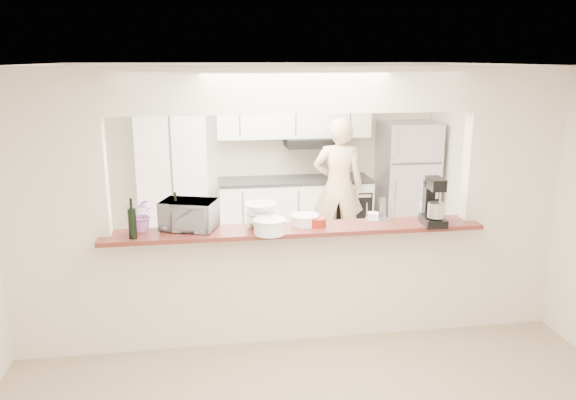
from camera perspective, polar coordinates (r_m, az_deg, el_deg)
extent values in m
plane|color=tan|center=(5.49, 0.64, -13.61)|extent=(6.00, 6.00, 0.00)
cube|color=beige|center=(6.88, -1.46, -7.60)|extent=(5.00, 2.90, 0.01)
cube|color=silver|center=(5.12, -22.60, -1.74)|extent=(0.90, 0.15, 2.50)
cube|color=silver|center=(5.72, 21.40, -0.04)|extent=(0.90, 0.15, 2.50)
cube|color=silver|center=(4.86, 0.72, 11.14)|extent=(3.20, 0.15, 0.40)
cube|color=silver|center=(5.26, 0.66, -8.55)|extent=(3.20, 0.15, 1.05)
cube|color=maroon|center=(5.03, 0.77, -3.03)|extent=(3.40, 0.38, 0.04)
cube|color=white|center=(7.65, -11.58, 2.54)|extent=(0.90, 0.60, 2.10)
cube|color=white|center=(7.88, 0.71, -1.32)|extent=(2.10, 0.60, 0.90)
cube|color=#2F2F32|center=(7.76, 0.72, 2.02)|extent=(2.10, 0.62, 0.04)
cube|color=white|center=(7.74, 0.59, 9.14)|extent=(2.10, 0.35, 0.75)
cube|color=black|center=(7.73, 2.55, 5.88)|extent=(0.75, 0.45, 0.12)
cube|color=black|center=(7.73, 6.58, -1.33)|extent=(0.55, 0.02, 0.55)
cube|color=#AFAFB4|center=(8.14, 11.97, 1.78)|extent=(0.75, 0.70, 1.70)
imported|color=#CB6BB0|center=(5.04, -14.68, -1.39)|extent=(0.34, 0.32, 0.31)
cylinder|color=black|center=(5.05, -11.31, -1.54)|extent=(0.07, 0.07, 0.25)
cylinder|color=black|center=(5.00, -11.40, 0.32)|extent=(0.02, 0.02, 0.09)
cylinder|color=black|center=(4.86, -15.53, -2.33)|extent=(0.07, 0.07, 0.26)
cylinder|color=black|center=(4.82, -15.67, -0.34)|extent=(0.02, 0.02, 0.09)
imported|color=#A6A6AB|center=(5.02, -10.04, -1.50)|extent=(0.55, 0.45, 0.26)
imported|color=white|center=(5.05, -2.77, -1.51)|extent=(0.31, 0.31, 0.21)
cylinder|color=white|center=(4.84, -1.88, -2.74)|extent=(0.27, 0.27, 0.12)
cylinder|color=white|center=(4.82, -1.89, -2.01)|extent=(0.28, 0.28, 0.01)
cylinder|color=white|center=(5.10, 1.73, -2.06)|extent=(0.25, 0.25, 0.08)
cylinder|color=white|center=(5.09, 1.74, -1.57)|extent=(0.26, 0.26, 0.01)
cylinder|color=maroon|center=(5.06, 2.97, -2.23)|extent=(0.16, 0.16, 0.08)
cylinder|color=#C1B188|center=(5.15, 1.77, -1.94)|extent=(0.16, 0.16, 0.08)
cube|color=silver|center=(5.30, 9.16, -2.01)|extent=(0.27, 0.20, 0.01)
cube|color=white|center=(5.29, 9.18, -1.62)|extent=(0.12, 0.12, 0.06)
cube|color=black|center=(5.26, 14.51, -2.06)|extent=(0.21, 0.31, 0.07)
cube|color=black|center=(5.31, 14.30, 0.25)|extent=(0.13, 0.11, 0.31)
cube|color=black|center=(5.17, 14.78, 1.62)|extent=(0.15, 0.26, 0.10)
cylinder|color=#B7B7BC|center=(5.18, 14.80, -0.98)|extent=(0.15, 0.15, 0.14)
imported|color=#C96ECC|center=(5.42, 14.28, 0.03)|extent=(0.21, 0.21, 0.37)
imported|color=beige|center=(7.43, 5.13, 1.33)|extent=(0.73, 0.55, 1.82)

